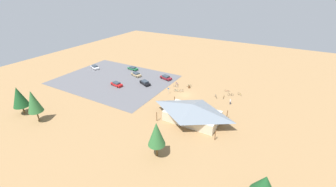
{
  "coord_description": "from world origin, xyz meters",
  "views": [
    {
      "loc": [
        -24.83,
        54.93,
        30.96
      ],
      "look_at": [
        3.98,
        3.87,
        1.2
      ],
      "focal_mm": 22.75,
      "sensor_mm": 36.0,
      "label": 1
    }
  ],
  "objects": [
    {
      "name": "bicycle_yellow_by_bin",
      "position": [
        -15.17,
        -8.32,
        0.35
      ],
      "size": [
        1.41,
        0.91,
        0.75
      ],
      "color": "black",
      "rests_on": "ground"
    },
    {
      "name": "bicycle_green_edge_south",
      "position": [
        1.34,
        -6.44,
        0.36
      ],
      "size": [
        1.32,
        1.14,
        0.77
      ],
      "color": "black",
      "rests_on": "ground"
    },
    {
      "name": "car_green_far_end",
      "position": [
        28.32,
        -9.86,
        0.69
      ],
      "size": [
        4.82,
        2.54,
        1.26
      ],
      "color": "#1E6B3D",
      "rests_on": "parking_lot_asphalt"
    },
    {
      "name": "bicycle_blue_trailside",
      "position": [
        5.11,
        -3.78,
        0.36
      ],
      "size": [
        1.76,
        0.48,
        0.82
      ],
      "color": "black",
      "rests_on": "ground"
    },
    {
      "name": "car_tan_end_stall",
      "position": [
        23.02,
        -5.1,
        0.73
      ],
      "size": [
        4.84,
        3.3,
        1.36
      ],
      "color": "tan",
      "rests_on": "parking_lot_asphalt"
    },
    {
      "name": "bicycle_red_yard_front",
      "position": [
        -11.05,
        -8.73,
        0.35
      ],
      "size": [
        1.67,
        0.48,
        0.79
      ],
      "color": "black",
      "rests_on": "ground"
    },
    {
      "name": "bicycle_teal_mid_cluster",
      "position": [
        3.46,
        -0.83,
        0.37
      ],
      "size": [
        1.56,
        0.75,
        0.84
      ],
      "color": "black",
      "rests_on": "ground"
    },
    {
      "name": "pine_far_west",
      "position": [
        -6.68,
        27.3,
        5.47
      ],
      "size": [
        3.47,
        3.47,
        8.04
      ],
      "color": "brown",
      "rests_on": "ground"
    },
    {
      "name": "car_maroon_mid_lot",
      "position": [
        11.54,
        -7.94,
        0.77
      ],
      "size": [
        4.9,
        3.05,
        1.45
      ],
      "color": "maroon",
      "rests_on": "parking_lot_asphalt"
    },
    {
      "name": "car_white_inner_stall",
      "position": [
        43.06,
        -3.22,
        0.73
      ],
      "size": [
        5.04,
        3.43,
        1.37
      ],
      "color": "white",
      "rests_on": "parking_lot_asphalt"
    },
    {
      "name": "trash_bin",
      "position": [
        0.91,
        -5.26,
        0.45
      ],
      "size": [
        0.6,
        0.6,
        0.9
      ],
      "primitive_type": "cylinder",
      "color": "brown",
      "rests_on": "ground"
    },
    {
      "name": "bicycle_orange_lone_east",
      "position": [
        -11.31,
        -3.96,
        0.35
      ],
      "size": [
        0.48,
        1.74,
        0.77
      ],
      "color": "black",
      "rests_on": "ground"
    },
    {
      "name": "bike_pavilion",
      "position": [
        -7.66,
        11.92,
        2.57
      ],
      "size": [
        15.68,
        9.98,
        4.67
      ],
      "color": "beige",
      "rests_on": "ground"
    },
    {
      "name": "bicycle_purple_yard_left",
      "position": [
        5.78,
        -5.63,
        0.37
      ],
      "size": [
        1.52,
        0.94,
        0.81
      ],
      "color": "black",
      "rests_on": "ground"
    },
    {
      "name": "car_black_second_row",
      "position": [
        15.51,
        -0.25,
        0.76
      ],
      "size": [
        4.93,
        3.51,
        1.44
      ],
      "color": "black",
      "rests_on": "parking_lot_asphalt"
    },
    {
      "name": "pine_west",
      "position": [
        26.14,
        31.59,
        5.78
      ],
      "size": [
        3.52,
        3.52,
        8.64
      ],
      "color": "brown",
      "rests_on": "ground"
    },
    {
      "name": "bicycle_black_yard_center",
      "position": [
        -12.8,
        -6.49,
        0.39
      ],
      "size": [
        1.66,
        0.78,
        0.88
      ],
      "color": "black",
      "rests_on": "ground"
    },
    {
      "name": "parking_lot_asphalt",
      "position": [
        27.86,
        1.7,
        0.03
      ],
      "size": [
        40.26,
        30.92,
        0.05
      ],
      "primitive_type": "cube",
      "color": "#56565B",
      "rests_on": "ground"
    },
    {
      "name": "visitor_crossing_yard",
      "position": [
        -14.06,
        -1.16,
        0.87
      ],
      "size": [
        0.36,
        0.38,
        1.67
      ],
      "color": "#2D3347",
      "rests_on": "ground"
    },
    {
      "name": "car_red_by_curb",
      "position": [
        23.35,
        5.54,
        0.76
      ],
      "size": [
        4.72,
        2.47,
        1.42
      ],
      "color": "red",
      "rests_on": "parking_lot_asphalt"
    },
    {
      "name": "bicycle_white_yard_right",
      "position": [
        -9.15,
        -3.01,
        0.4
      ],
      "size": [
        1.04,
        1.51,
        0.87
      ],
      "color": "black",
      "rests_on": "ground"
    },
    {
      "name": "ground",
      "position": [
        0.0,
        0.0,
        0.0
      ],
      "size": [
        160.0,
        160.0,
        0.0
      ],
      "primitive_type": "plane",
      "color": "#937047",
      "rests_on": "ground"
    },
    {
      "name": "bicycle_silver_near_sign",
      "position": [
        1.85,
        -1.51,
        0.36
      ],
      "size": [
        1.23,
        1.21,
        0.77
      ],
      "color": "black",
      "rests_on": "ground"
    },
    {
      "name": "pine_center",
      "position": [
        -26.49,
        28.93,
        4.73
      ],
      "size": [
        3.84,
        3.84,
        6.51
      ],
      "color": "brown",
      "rests_on": "ground"
    },
    {
      "name": "lot_sign",
      "position": [
        4.95,
        1.92,
        1.41
      ],
      "size": [
        0.56,
        0.08,
        2.2
      ],
      "color": "#99999E",
      "rests_on": "ground"
    },
    {
      "name": "pine_far_east",
      "position": [
        33.31,
        31.3,
        5.03
      ],
      "size": [
        3.96,
        3.96,
        7.79
      ],
      "color": "brown",
      "rests_on": "ground"
    }
  ]
}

